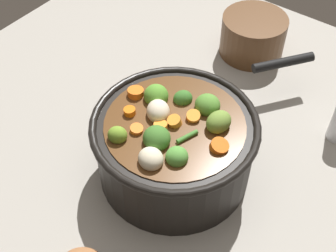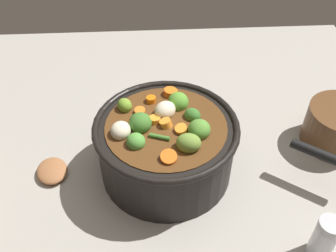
# 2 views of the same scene
# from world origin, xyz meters

# --- Properties ---
(ground_plane) EXTENTS (1.10, 1.10, 0.00)m
(ground_plane) POSITION_xyz_m (0.00, 0.00, 0.00)
(ground_plane) COLOR #9E998E
(cooking_pot) EXTENTS (0.26, 0.26, 0.14)m
(cooking_pot) POSITION_xyz_m (0.00, 0.00, 0.07)
(cooking_pot) COLOR black
(cooking_pot) RESTS_ON ground_plane
(small_saucepan) EXTENTS (0.21, 0.20, 0.09)m
(small_saucepan) POSITION_xyz_m (0.05, -0.35, 0.04)
(small_saucepan) COLOR brown
(small_saucepan) RESTS_ON ground_plane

